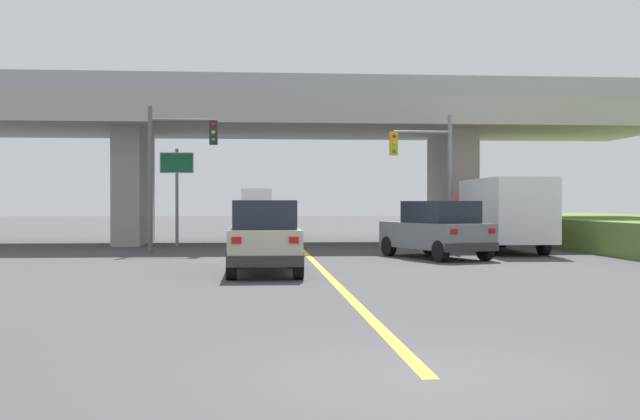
{
  "coord_description": "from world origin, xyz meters",
  "views": [
    {
      "loc": [
        -1.93,
        -8.67,
        1.95
      ],
      "look_at": [
        0.74,
        24.4,
        1.66
      ],
      "focal_mm": 44.94,
      "sensor_mm": 36.0,
      "label": 1
    }
  ],
  "objects_px": {
    "suv_lead": "(264,237)",
    "highway_sign": "(177,175)",
    "semi_truck_distant": "(256,207)",
    "sedan_oncoming": "(275,219)",
    "box_truck": "(500,213)",
    "traffic_signal_nearside": "(430,165)",
    "suv_crossing": "(437,230)",
    "traffic_signal_farside": "(172,159)"
  },
  "relations": [
    {
      "from": "suv_lead",
      "to": "highway_sign",
      "type": "height_order",
      "value": "highway_sign"
    },
    {
      "from": "semi_truck_distant",
      "to": "sedan_oncoming",
      "type": "bearing_deg",
      "value": -86.3
    },
    {
      "from": "sedan_oncoming",
      "to": "highway_sign",
      "type": "height_order",
      "value": "highway_sign"
    },
    {
      "from": "box_truck",
      "to": "traffic_signal_nearside",
      "type": "bearing_deg",
      "value": 155.02
    },
    {
      "from": "semi_truck_distant",
      "to": "suv_lead",
      "type": "bearing_deg",
      "value": -89.75
    },
    {
      "from": "box_truck",
      "to": "sedan_oncoming",
      "type": "height_order",
      "value": "box_truck"
    },
    {
      "from": "suv_crossing",
      "to": "traffic_signal_nearside",
      "type": "distance_m",
      "value": 5.48
    },
    {
      "from": "semi_truck_distant",
      "to": "box_truck",
      "type": "bearing_deg",
      "value": -73.35
    },
    {
      "from": "suv_lead",
      "to": "suv_crossing",
      "type": "xyz_separation_m",
      "value": [
        6.11,
        5.6,
        -0.0
      ]
    },
    {
      "from": "sedan_oncoming",
      "to": "traffic_signal_farside",
      "type": "xyz_separation_m",
      "value": [
        -4.39,
        -15.26,
        2.68
      ]
    },
    {
      "from": "highway_sign",
      "to": "semi_truck_distant",
      "type": "distance_m",
      "value": 27.72
    },
    {
      "from": "traffic_signal_farside",
      "to": "suv_lead",
      "type": "bearing_deg",
      "value": -70.42
    },
    {
      "from": "suv_lead",
      "to": "box_truck",
      "type": "relative_size",
      "value": 0.64
    },
    {
      "from": "suv_crossing",
      "to": "semi_truck_distant",
      "type": "distance_m",
      "value": 36.58
    },
    {
      "from": "traffic_signal_nearside",
      "to": "box_truck",
      "type": "bearing_deg",
      "value": -24.98
    },
    {
      "from": "suv_lead",
      "to": "semi_truck_distant",
      "type": "distance_m",
      "value": 41.63
    },
    {
      "from": "semi_truck_distant",
      "to": "highway_sign",
      "type": "bearing_deg",
      "value": -97.43
    },
    {
      "from": "traffic_signal_farside",
      "to": "traffic_signal_nearside",
      "type": "bearing_deg",
      "value": 3.01
    },
    {
      "from": "highway_sign",
      "to": "semi_truck_distant",
      "type": "xyz_separation_m",
      "value": [
        3.58,
        27.44,
        -1.59
      ]
    },
    {
      "from": "suv_lead",
      "to": "traffic_signal_farside",
      "type": "xyz_separation_m",
      "value": [
        -3.51,
        9.86,
        2.67
      ]
    },
    {
      "from": "traffic_signal_farside",
      "to": "highway_sign",
      "type": "relative_size",
      "value": 1.31
    },
    {
      "from": "suv_lead",
      "to": "suv_crossing",
      "type": "bearing_deg",
      "value": 42.48
    },
    {
      "from": "suv_crossing",
      "to": "highway_sign",
      "type": "height_order",
      "value": "highway_sign"
    },
    {
      "from": "suv_lead",
      "to": "traffic_signal_nearside",
      "type": "xyz_separation_m",
      "value": [
        6.93,
        10.41,
        2.49
      ]
    },
    {
      "from": "suv_crossing",
      "to": "sedan_oncoming",
      "type": "height_order",
      "value": "same"
    },
    {
      "from": "suv_lead",
      "to": "traffic_signal_nearside",
      "type": "bearing_deg",
      "value": 56.36
    },
    {
      "from": "box_truck",
      "to": "traffic_signal_farside",
      "type": "xyz_separation_m",
      "value": [
        -13.02,
        0.66,
        2.14
      ]
    },
    {
      "from": "traffic_signal_farside",
      "to": "suv_crossing",
      "type": "bearing_deg",
      "value": -23.93
    },
    {
      "from": "highway_sign",
      "to": "box_truck",
      "type": "bearing_deg",
      "value": -20.55
    },
    {
      "from": "suv_lead",
      "to": "suv_crossing",
      "type": "height_order",
      "value": "same"
    },
    {
      "from": "sedan_oncoming",
      "to": "semi_truck_distant",
      "type": "xyz_separation_m",
      "value": [
        -1.07,
        16.5,
        0.59
      ]
    },
    {
      "from": "semi_truck_distant",
      "to": "traffic_signal_nearside",
      "type": "bearing_deg",
      "value": -77.17
    },
    {
      "from": "box_truck",
      "to": "highway_sign",
      "type": "xyz_separation_m",
      "value": [
        -13.27,
        4.97,
        1.64
      ]
    },
    {
      "from": "traffic_signal_nearside",
      "to": "highway_sign",
      "type": "relative_size",
      "value": 1.28
    },
    {
      "from": "box_truck",
      "to": "semi_truck_distant",
      "type": "relative_size",
      "value": 1.14
    },
    {
      "from": "box_truck",
      "to": "traffic_signal_nearside",
      "type": "distance_m",
      "value": 3.45
    },
    {
      "from": "suv_crossing",
      "to": "semi_truck_distant",
      "type": "relative_size",
      "value": 0.76
    },
    {
      "from": "traffic_signal_nearside",
      "to": "semi_truck_distant",
      "type": "xyz_separation_m",
      "value": [
        -7.11,
        31.21,
        -1.9
      ]
    },
    {
      "from": "box_truck",
      "to": "sedan_oncoming",
      "type": "distance_m",
      "value": 18.11
    },
    {
      "from": "suv_crossing",
      "to": "traffic_signal_farside",
      "type": "xyz_separation_m",
      "value": [
        -9.62,
        4.27,
        2.67
      ]
    },
    {
      "from": "highway_sign",
      "to": "semi_truck_distant",
      "type": "relative_size",
      "value": 0.66
    },
    {
      "from": "traffic_signal_nearside",
      "to": "suv_crossing",
      "type": "bearing_deg",
      "value": -99.62
    }
  ]
}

